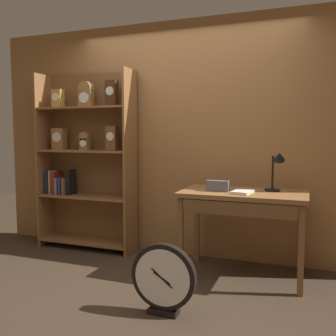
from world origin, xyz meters
name	(u,v)px	position (x,y,z in m)	size (l,w,h in m)	color
ground_plane	(136,300)	(0.00, 0.00, 0.00)	(10.00, 10.00, 0.00)	#3D2D21
back_wood_panel	(186,139)	(0.00, 1.31, 1.30)	(4.80, 0.05, 2.60)	#9E6B3D
bookshelf	(86,158)	(-1.19, 1.13, 1.07)	(1.19, 0.32, 2.07)	brown
workbench	(243,203)	(0.72, 0.82, 0.72)	(1.16, 0.65, 0.82)	brown
desk_lamp	(277,167)	(1.01, 0.94, 1.05)	(0.19, 0.19, 0.40)	black
toolbox_small	(218,186)	(0.49, 0.78, 0.87)	(0.21, 0.10, 0.10)	#595960
open_repair_manual	(242,192)	(0.73, 0.73, 0.83)	(0.16, 0.22, 0.03)	silver
round_clock_large	(164,278)	(0.29, -0.14, 0.28)	(0.51, 0.11, 0.55)	black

